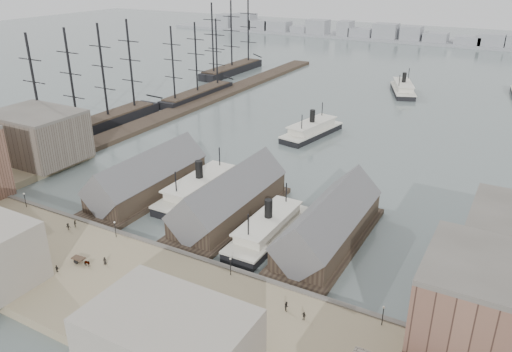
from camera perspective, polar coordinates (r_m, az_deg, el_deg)
The scene contains 34 objects.
ground at distance 112.75m, azimuth -7.54°, elevation -8.10°, with size 900.00×900.00×0.00m, color #566362.
quay at distance 99.77m, azimuth -14.52°, elevation -12.68°, with size 180.00×30.00×2.00m, color gray.
seawall at distance 108.70m, azimuth -9.20°, elevation -8.80°, with size 180.00×1.20×2.30m, color #59544C.
west_wharf at distance 224.74m, azimuth -6.51°, elevation 8.34°, with size 10.00×220.00×1.60m, color #2D231C.
ferry_shed_west at distance 137.11m, azimuth -12.25°, elevation -0.32°, with size 14.00×42.00×12.60m.
ferry_shed_center at distance 122.65m, azimuth -3.00°, elevation -2.71°, with size 14.00×42.00×12.60m.
ferry_shed_east at distance 112.41m, azimuth 8.37°, elevation -5.52°, with size 14.00×42.00×12.60m.
warehouse_west_back at distance 167.33m, azimuth -23.65°, elevation 4.16°, with size 26.00×20.00×14.00m, color #60564C.
street_bldg_center at distance 78.29m, azimuth -9.91°, elevation -18.17°, with size 24.00×16.00×10.00m, color gray.
lamp_post_far_w at distance 136.11m, azimuth -24.93°, elevation -2.22°, with size 0.44×0.44×3.92m.
lamp_post_near_w at distance 114.76m, azimuth -15.82°, elevation -5.54°, with size 0.44×0.44×3.92m.
lamp_post_near_e at distance 98.05m, azimuth -2.95°, elevation -9.92°, with size 0.44×0.44×3.92m.
lamp_post_far_e at distance 88.64m, azimuth 14.34°, elevation -14.83°, with size 0.44×0.44×3.92m.
far_shore at distance 418.30m, azimuth 21.21°, elevation 14.36°, with size 500.00×40.00×15.72m.
ferry_docked_west at distance 134.33m, azimuth -6.43°, elevation -1.38°, with size 9.24×30.78×10.99m.
ferry_docked_east at distance 114.56m, azimuth 1.41°, elevation -5.97°, with size 8.49×28.29×10.10m.
ferry_open_near at distance 182.16m, azimuth 6.40°, elevation 5.29°, with size 13.73×30.04×10.34m.
ferry_open_mid at distance 251.97m, azimuth 16.45°, elevation 9.58°, with size 18.83×30.93×10.61m.
sailing_ship_near at distance 196.62m, azimuth -18.03°, elevation 5.76°, with size 9.29×63.99×38.19m.
sailing_ship_mid at distance 234.62m, azimuth -6.68°, elevation 9.39°, with size 8.28×47.83×34.03m.
sailing_ship_far at distance 288.63m, azimuth -2.76°, elevation 12.22°, with size 9.53×52.96×39.19m.
horse_cart_left at distance 130.25m, azimuth -25.76°, elevation -4.48°, with size 4.51×3.69×1.44m.
horse_cart_center at distance 107.66m, azimuth -19.08°, elevation -9.24°, with size 4.85×1.70×1.48m.
horse_cart_right at distance 83.76m, azimuth -4.25°, elevation -18.32°, with size 4.87×2.55×1.72m.
pedestrian_0 at distance 132.49m, azimuth -27.02°, elevation -4.24°, with size 0.58×0.43×1.60m, color black.
pedestrian_1 at distance 122.90m, azimuth -27.19°, elevation -6.37°, with size 0.84×0.65×1.73m, color black.
pedestrian_2 at distance 121.89m, azimuth -20.67°, elevation -5.44°, with size 1.10×0.63×1.70m, color black.
pedestrian_3 at distance 107.27m, azimuth -21.81°, elevation -9.80°, with size 0.93×0.39×1.58m, color black.
pedestrian_4 at distance 106.61m, azimuth -16.90°, elevation -9.25°, with size 0.80×0.52×1.63m, color black.
pedestrian_5 at distance 90.44m, azimuth -7.23°, elevation -14.85°, with size 0.58×0.43×1.60m, color black.
pedestrian_6 at distance 90.41m, azimuth 3.51°, elevation -14.61°, with size 0.88×0.69×1.81m, color black.
pedestrian_7 at distance 84.17m, azimuth -0.88°, elevation -18.06°, with size 1.02×0.58×1.57m, color black.
pedestrian_8 at distance 88.76m, azimuth 5.49°, elevation -15.61°, with size 0.93×0.39×1.60m, color black.
pedestrian_10 at distance 122.86m, azimuth -19.94°, elevation -5.11°, with size 0.78×0.61×1.60m, color black.
Camera 1 is at (59.27, -76.02, 58.47)m, focal length 35.00 mm.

